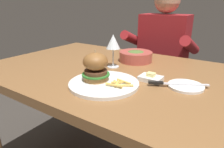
{
  "coord_description": "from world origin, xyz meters",
  "views": [
    {
      "loc": [
        0.47,
        -0.81,
        1.06
      ],
      "look_at": [
        0.04,
        -0.16,
        0.78
      ],
      "focal_mm": 32.0,
      "sensor_mm": 36.0,
      "label": 1
    }
  ],
  "objects_px": {
    "burger_sandwich": "(96,67)",
    "soup_bowl": "(136,56)",
    "wine_glass": "(113,43)",
    "bread_plate": "(186,86)",
    "diner_person": "(161,67)",
    "main_plate": "(104,84)",
    "butter_dish": "(151,78)",
    "table_knife": "(173,84)"
  },
  "relations": [
    {
      "from": "burger_sandwich",
      "to": "soup_bowl",
      "type": "height_order",
      "value": "burger_sandwich"
    },
    {
      "from": "wine_glass",
      "to": "burger_sandwich",
      "type": "bearing_deg",
      "value": -74.52
    },
    {
      "from": "bread_plate",
      "to": "wine_glass",
      "type": "bearing_deg",
      "value": 171.07
    },
    {
      "from": "burger_sandwich",
      "to": "diner_person",
      "type": "height_order",
      "value": "diner_person"
    },
    {
      "from": "main_plate",
      "to": "burger_sandwich",
      "type": "relative_size",
      "value": 2.22
    },
    {
      "from": "butter_dish",
      "to": "soup_bowl",
      "type": "bearing_deg",
      "value": 129.78
    },
    {
      "from": "table_knife",
      "to": "butter_dish",
      "type": "height_order",
      "value": "butter_dish"
    },
    {
      "from": "burger_sandwich",
      "to": "bread_plate",
      "type": "bearing_deg",
      "value": 26.53
    },
    {
      "from": "burger_sandwich",
      "to": "butter_dish",
      "type": "xyz_separation_m",
      "value": [
        0.18,
        0.15,
        -0.06
      ]
    },
    {
      "from": "main_plate",
      "to": "bread_plate",
      "type": "xyz_separation_m",
      "value": [
        0.29,
        0.17,
        -0.0
      ]
    },
    {
      "from": "table_knife",
      "to": "wine_glass",
      "type": "bearing_deg",
      "value": 166.09
    },
    {
      "from": "burger_sandwich",
      "to": "diner_person",
      "type": "relative_size",
      "value": 0.11
    },
    {
      "from": "burger_sandwich",
      "to": "diner_person",
      "type": "distance_m",
      "value": 0.94
    },
    {
      "from": "bread_plate",
      "to": "butter_dish",
      "type": "bearing_deg",
      "value": -176.05
    },
    {
      "from": "burger_sandwich",
      "to": "table_knife",
      "type": "height_order",
      "value": "burger_sandwich"
    },
    {
      "from": "bread_plate",
      "to": "table_knife",
      "type": "height_order",
      "value": "table_knife"
    },
    {
      "from": "diner_person",
      "to": "bread_plate",
      "type": "bearing_deg",
      "value": -63.62
    },
    {
      "from": "wine_glass",
      "to": "table_knife",
      "type": "distance_m",
      "value": 0.38
    },
    {
      "from": "table_knife",
      "to": "main_plate",
      "type": "bearing_deg",
      "value": -149.54
    },
    {
      "from": "main_plate",
      "to": "diner_person",
      "type": "bearing_deg",
      "value": 94.99
    },
    {
      "from": "bread_plate",
      "to": "soup_bowl",
      "type": "height_order",
      "value": "soup_bowl"
    },
    {
      "from": "main_plate",
      "to": "soup_bowl",
      "type": "distance_m",
      "value": 0.4
    },
    {
      "from": "wine_glass",
      "to": "table_knife",
      "type": "relative_size",
      "value": 0.79
    },
    {
      "from": "table_knife",
      "to": "soup_bowl",
      "type": "height_order",
      "value": "soup_bowl"
    },
    {
      "from": "burger_sandwich",
      "to": "table_knife",
      "type": "xyz_separation_m",
      "value": [
        0.28,
        0.14,
        -0.06
      ]
    },
    {
      "from": "burger_sandwich",
      "to": "wine_glass",
      "type": "relative_size",
      "value": 0.76
    },
    {
      "from": "wine_glass",
      "to": "bread_plate",
      "type": "height_order",
      "value": "wine_glass"
    },
    {
      "from": "diner_person",
      "to": "burger_sandwich",
      "type": "bearing_deg",
      "value": -87.7
    },
    {
      "from": "main_plate",
      "to": "diner_person",
      "type": "xyz_separation_m",
      "value": [
        -0.08,
        0.9,
        -0.18
      ]
    },
    {
      "from": "main_plate",
      "to": "butter_dish",
      "type": "height_order",
      "value": "butter_dish"
    },
    {
      "from": "wine_glass",
      "to": "bread_plate",
      "type": "bearing_deg",
      "value": -8.93
    },
    {
      "from": "table_knife",
      "to": "butter_dish",
      "type": "relative_size",
      "value": 2.27
    },
    {
      "from": "main_plate",
      "to": "burger_sandwich",
      "type": "xyz_separation_m",
      "value": [
        -0.04,
        0.0,
        0.07
      ]
    },
    {
      "from": "burger_sandwich",
      "to": "butter_dish",
      "type": "height_order",
      "value": "burger_sandwich"
    },
    {
      "from": "burger_sandwich",
      "to": "wine_glass",
      "type": "bearing_deg",
      "value": 105.48
    },
    {
      "from": "butter_dish",
      "to": "table_knife",
      "type": "bearing_deg",
      "value": -7.81
    },
    {
      "from": "table_knife",
      "to": "soup_bowl",
      "type": "distance_m",
      "value": 0.39
    },
    {
      "from": "wine_glass",
      "to": "butter_dish",
      "type": "height_order",
      "value": "wine_glass"
    },
    {
      "from": "butter_dish",
      "to": "main_plate",
      "type": "bearing_deg",
      "value": -131.86
    },
    {
      "from": "bread_plate",
      "to": "table_knife",
      "type": "bearing_deg",
      "value": -152.27
    },
    {
      "from": "burger_sandwich",
      "to": "butter_dish",
      "type": "bearing_deg",
      "value": 40.29
    },
    {
      "from": "wine_glass",
      "to": "butter_dish",
      "type": "relative_size",
      "value": 1.78
    }
  ]
}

